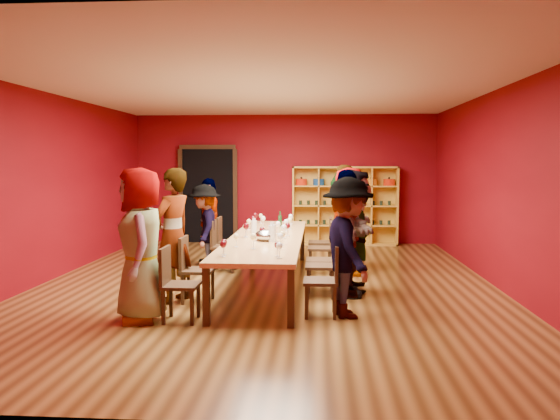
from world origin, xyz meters
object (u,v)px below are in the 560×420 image
object	(u,v)px
chair_person_left_1	(192,266)
person_right_3	(349,221)
chair_person_right_0	(327,276)
chair_person_right_1	(326,262)
person_right_0	(348,247)
chair_person_left_4	(225,238)
person_right_4	(347,216)
person_right_2	(354,230)
person_left_3	(204,228)
chair_person_left_0	(174,280)
wine_bottle	(280,220)
chair_person_right_2	(326,256)
person_right_1	(346,234)
chair_person_left_3	(220,243)
person_left_0	(141,245)
chair_person_right_4	(324,239)
person_left_1	(173,235)
tasting_table	(266,240)
person_left_4	(209,222)
spittoon_bowl	(266,236)
shelving_unit	(345,202)

from	to	relation	value
chair_person_left_1	person_right_3	bearing A→B (deg)	42.44
chair_person_right_0	chair_person_right_1	world-z (taller)	same
chair_person_right_0	person_right_0	bearing A→B (deg)	0.00
chair_person_left_4	person_right_4	size ratio (longest dim) A/B	0.48
person_right_2	chair_person_right_1	bearing A→B (deg)	141.20
person_left_3	person_right_3	size ratio (longest dim) A/B	0.84
chair_person_left_0	person_left_3	distance (m)	3.02
wine_bottle	person_right_4	bearing A→B (deg)	8.91
chair_person_right_2	wine_bottle	size ratio (longest dim) A/B	3.27
person_right_1	chair_person_left_1	bearing A→B (deg)	93.40
chair_person_left_3	person_left_0	bearing A→B (deg)	-97.57
chair_person_right_4	wine_bottle	world-z (taller)	wine_bottle
chair_person_left_1	person_left_0	bearing A→B (deg)	-113.83
chair_person_left_4	person_right_2	distance (m)	2.89
person_right_1	chair_person_right_4	bearing A→B (deg)	-1.18
person_left_1	chair_person_left_3	size ratio (longest dim) A/B	2.04
chair_person_left_0	chair_person_left_4	size ratio (longest dim) A/B	1.00
chair_person_left_1	person_right_0	distance (m)	2.17
chair_person_left_1	chair_person_right_2	bearing A→B (deg)	25.70
person_left_1	chair_person_right_1	xyz separation A→B (m)	(2.08, 0.42, -0.41)
person_right_0	person_right_4	xyz separation A→B (m)	(0.15, 3.26, 0.07)
chair_person_left_3	person_right_3	world-z (taller)	person_right_3
tasting_table	person_left_4	distance (m)	1.98
person_left_4	spittoon_bowl	distance (m)	2.33
chair_person_left_0	chair_person_left_3	bearing A→B (deg)	90.00
chair_person_right_0	wine_bottle	world-z (taller)	wine_bottle
chair_person_left_3	chair_person_right_2	size ratio (longest dim) A/B	1.00
chair_person_left_0	person_right_2	size ratio (longest dim) A/B	0.50
chair_person_left_3	chair_person_right_4	distance (m)	1.92
person_right_2	chair_person_right_4	distance (m)	1.91
chair_person_left_1	person_left_3	world-z (taller)	person_left_3
person_left_3	person_right_1	size ratio (longest dim) A/B	0.84
person_right_2	chair_person_left_1	bearing A→B (deg)	114.98
person_left_3	person_right_0	distance (m)	3.54
chair_person_right_4	person_right_0	bearing A→B (deg)	-85.62
chair_person_right_0	person_right_2	bearing A→B (deg)	73.95
person_left_3	chair_person_right_0	distance (m)	3.39
person_left_0	person_right_2	xyz separation A→B (m)	(2.63, 1.78, -0.02)
person_right_2	person_right_3	size ratio (longest dim) A/B	0.99
chair_person_left_0	chair_person_left_4	xyz separation A→B (m)	(0.00, 3.56, 0.00)
chair_person_left_1	person_left_3	distance (m)	2.13
person_left_3	wine_bottle	bearing A→B (deg)	97.25
chair_person_left_4	person_left_4	world-z (taller)	person_left_4
person_right_2	person_right_3	world-z (taller)	person_right_3
chair_person_left_3	person_right_1	size ratio (longest dim) A/B	0.50
person_left_4	person_right_3	world-z (taller)	person_right_3
chair_person_left_1	chair_person_right_4	bearing A→B (deg)	56.03
shelving_unit	chair_person_left_1	xyz separation A→B (m)	(-2.31, -5.42, -0.49)
chair_person_left_3	chair_person_right_4	world-z (taller)	same
person_right_2	wine_bottle	distance (m)	2.04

